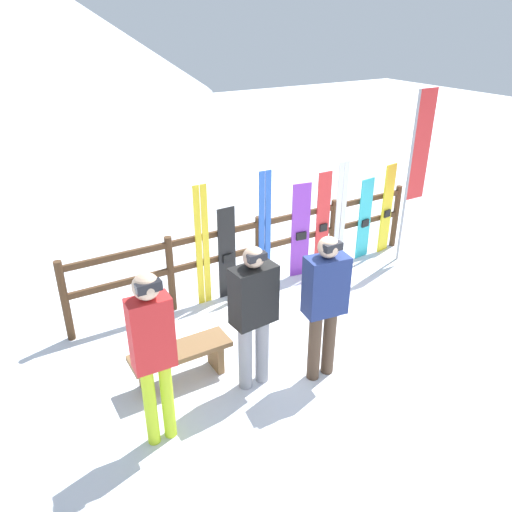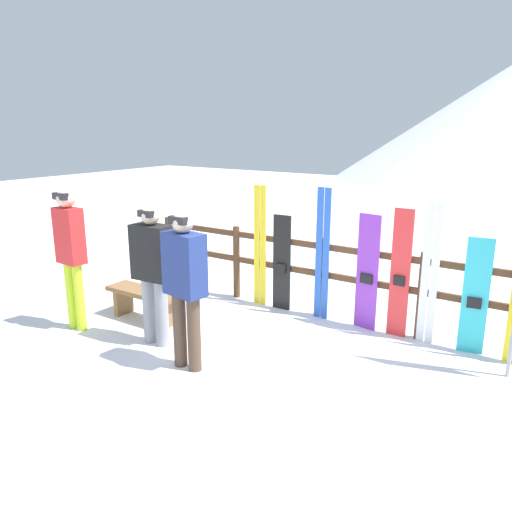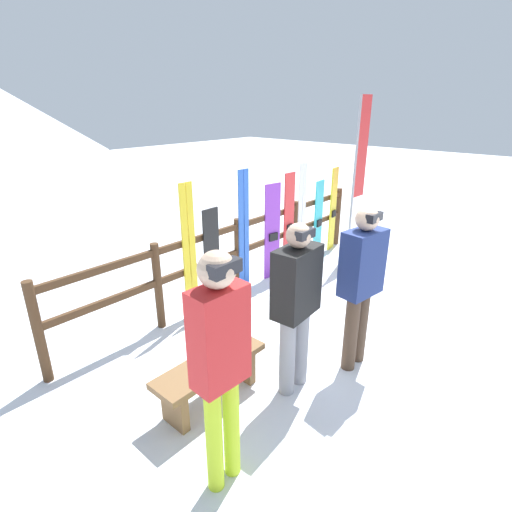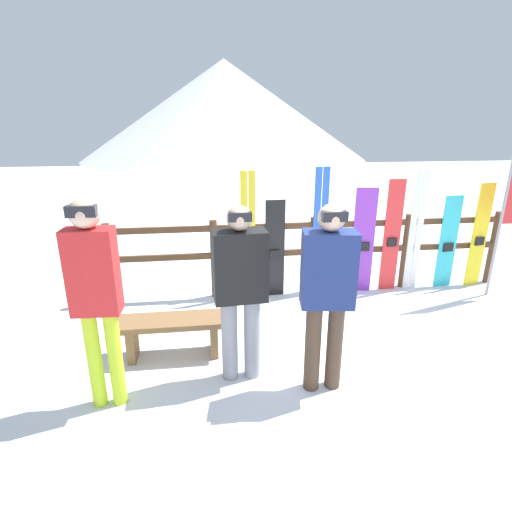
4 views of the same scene
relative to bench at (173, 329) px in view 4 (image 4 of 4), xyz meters
name	(u,v)px [view 4 (image 4 of 4)]	position (x,y,z in m)	size (l,w,h in m)	color
ground_plane	(360,367)	(1.85, -0.46, -0.31)	(40.00, 40.00, 0.00)	white
mountain_backdrop	(225,110)	(1.85, 23.44, 2.69)	(18.00, 18.00, 6.00)	silver
fence	(313,248)	(1.85, 1.44, 0.35)	(5.60, 0.10, 1.09)	#4C331E
bench	(173,329)	(0.00, 0.00, 0.00)	(1.11, 0.36, 0.42)	brown
person_black	(240,284)	(0.66, -0.45, 0.65)	(0.49, 0.29, 1.67)	gray
person_red	(95,288)	(-0.51, -0.69, 0.78)	(0.38, 0.24, 1.81)	#B7D826
person_navy	(327,288)	(1.38, -0.71, 0.69)	(0.48, 0.30, 1.71)	#4C3828
ski_pair_yellow	(248,236)	(0.93, 1.38, 0.56)	(0.19, 0.02, 1.74)	yellow
snowboard_black_stripe	(275,249)	(1.30, 1.38, 0.37)	(0.27, 0.06, 1.36)	black
ski_pair_blue	(320,233)	(1.92, 1.38, 0.58)	(0.19, 0.02, 1.78)	blue
snowboard_purple	(363,241)	(2.55, 1.38, 0.44)	(0.30, 0.09, 1.49)	purple
snowboard_red	(392,237)	(2.97, 1.38, 0.49)	(0.24, 0.05, 1.60)	red
ski_pair_white	(416,232)	(3.32, 1.38, 0.55)	(0.19, 0.02, 1.71)	white
snowboard_cyan	(448,243)	(3.83, 1.38, 0.37)	(0.28, 0.08, 1.36)	#2DBFCC
snowboard_yellow	(479,236)	(4.31, 1.38, 0.45)	(0.26, 0.09, 1.52)	yellow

